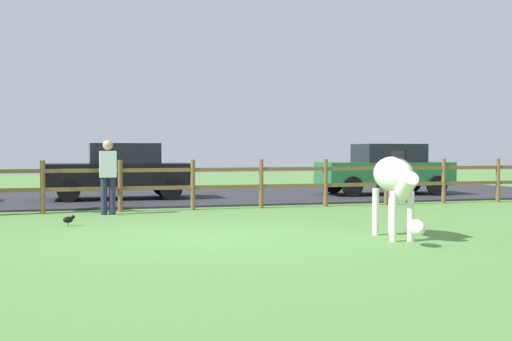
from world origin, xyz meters
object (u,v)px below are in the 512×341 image
at_px(zebra, 395,181).
at_px(crow_on_grass, 69,219).
at_px(parked_car_black, 120,171).
at_px(parked_car_green, 385,169).
at_px(visitor_near_fence, 108,173).

distance_m(zebra, crow_on_grass, 6.01).
bearing_deg(parked_car_black, crow_on_grass, -103.36).
height_order(parked_car_black, parked_car_green, same).
bearing_deg(visitor_near_fence, parked_car_green, 22.96).
bearing_deg(zebra, parked_car_green, 63.32).
relative_size(crow_on_grass, parked_car_green, 0.05).
distance_m(parked_car_black, parked_car_green, 8.05).
relative_size(parked_car_black, parked_car_green, 0.98).
bearing_deg(parked_car_green, visitor_near_fence, -157.04).
xyz_separation_m(parked_car_green, visitor_near_fence, (-8.63, -3.66, 0.06)).
bearing_deg(visitor_near_fence, zebra, -52.33).
bearing_deg(parked_car_black, parked_car_green, -2.59).
bearing_deg(zebra, parked_car_black, 110.66).
relative_size(parked_car_black, visitor_near_fence, 2.45).
height_order(parked_car_green, visitor_near_fence, visitor_near_fence).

